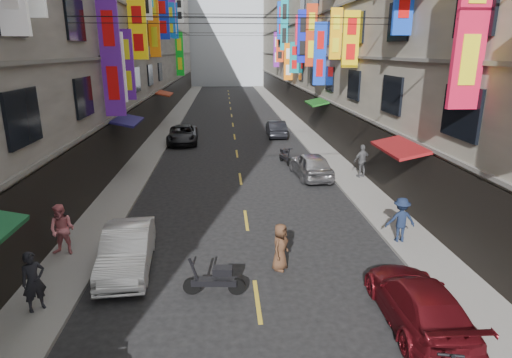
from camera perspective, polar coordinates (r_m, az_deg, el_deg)
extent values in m
cube|color=slate|center=(41.38, -11.50, 7.08)|extent=(2.00, 90.00, 0.12)
cube|color=slate|center=(41.61, 5.25, 7.40)|extent=(2.00, 90.00, 0.12)
cube|color=gray|center=(42.11, -20.91, 19.44)|extent=(10.00, 90.00, 19.00)
cube|color=black|center=(41.30, -12.94, 9.00)|extent=(0.12, 85.50, 3.00)
cube|color=#66635E|center=(41.12, -13.09, 11.34)|extent=(0.16, 90.00, 0.14)
cube|color=#66635E|center=(40.96, -13.39, 15.80)|extent=(0.16, 90.00, 0.14)
cube|color=#66635E|center=(41.06, -13.71, 20.26)|extent=(0.16, 90.00, 0.14)
cube|color=#9F9785|center=(42.58, 14.12, 19.95)|extent=(10.00, 90.00, 19.00)
cube|color=black|center=(41.58, 6.61, 9.36)|extent=(0.12, 85.50, 3.00)
cube|color=#66635E|center=(41.39, 6.68, 11.69)|extent=(0.16, 90.00, 0.14)
cube|color=#66635E|center=(41.24, 6.83, 16.12)|extent=(0.16, 90.00, 0.14)
cube|color=#66635E|center=(41.34, 7.00, 20.56)|extent=(0.16, 90.00, 0.14)
cube|color=#A4ACB7|center=(90.61, -3.99, 19.37)|extent=(18.00, 8.00, 22.00)
cube|color=red|center=(14.63, 26.96, 18.47)|extent=(0.93, 0.18, 5.19)
cylinder|color=black|center=(14.66, 27.13, 18.44)|extent=(1.03, 0.08, 0.08)
cube|color=#471577|center=(23.36, -18.77, 15.23)|extent=(1.01, 0.18, 5.96)
cylinder|color=black|center=(23.37, -18.89, 15.22)|extent=(1.11, 0.08, 0.08)
cube|color=silver|center=(25.24, -17.89, 13.94)|extent=(0.74, 0.18, 3.72)
cylinder|color=black|center=(25.25, -18.01, 13.93)|extent=(0.84, 0.08, 0.08)
cube|color=yellow|center=(26.00, 12.53, 17.72)|extent=(0.94, 0.18, 3.08)
cylinder|color=black|center=(26.01, 12.64, 17.72)|extent=(1.04, 0.08, 0.08)
cube|color=#4A167C|center=(27.34, -16.81, 14.34)|extent=(0.80, 0.18, 4.06)
cylinder|color=black|center=(27.35, -16.91, 14.33)|extent=(0.90, 0.08, 0.08)
cube|color=#EDA40D|center=(29.68, 10.59, 18.49)|extent=(0.77, 0.18, 3.19)
cylinder|color=black|center=(29.70, 10.68, 18.48)|extent=(0.87, 0.08, 0.08)
cube|color=yellow|center=(30.60, -15.48, 18.73)|extent=(1.15, 0.18, 3.85)
cylinder|color=black|center=(30.60, -15.58, 18.72)|extent=(1.25, 0.08, 0.08)
cube|color=#1138C7|center=(33.66, 8.51, 16.15)|extent=(0.93, 0.18, 4.55)
cylinder|color=black|center=(33.67, 8.59, 16.14)|extent=(1.03, 0.08, 0.08)
cube|color=red|center=(37.21, 7.37, 18.44)|extent=(0.90, 0.18, 4.90)
cylinder|color=black|center=(37.22, 7.45, 18.43)|extent=(1.00, 0.08, 0.08)
cube|color=orange|center=(38.51, -13.49, 19.81)|extent=(0.90, 0.18, 5.74)
cylinder|color=black|center=(38.52, -13.57, 19.81)|extent=(1.00, 0.08, 0.08)
cube|color=#101BC2|center=(41.05, 6.22, 18.36)|extent=(0.93, 0.18, 4.58)
cylinder|color=black|center=(41.06, 6.29, 18.36)|extent=(1.03, 0.08, 0.08)
cube|color=#0E21A7|center=(43.09, -12.36, 20.31)|extent=(1.20, 0.18, 3.89)
cylinder|color=black|center=(43.09, -12.43, 20.31)|extent=(1.30, 0.08, 0.08)
cube|color=red|center=(43.60, 5.76, 19.15)|extent=(0.71, 0.18, 2.80)
cylinder|color=black|center=(43.61, 5.83, 19.15)|extent=(0.81, 0.08, 0.08)
cube|color=#0B818A|center=(45.24, 5.13, 15.82)|extent=(0.95, 0.18, 3.04)
cylinder|color=black|center=(45.25, 5.20, 15.82)|extent=(1.05, 0.08, 0.08)
cube|color=#103DC0|center=(46.80, -12.01, 20.21)|extent=(0.78, 0.18, 3.57)
cylinder|color=black|center=(46.81, -12.07, 20.21)|extent=(0.88, 0.08, 0.08)
cube|color=blue|center=(49.27, -11.40, 20.04)|extent=(1.13, 0.18, 3.54)
cylinder|color=black|center=(49.27, -11.46, 20.04)|extent=(1.23, 0.08, 0.08)
cube|color=orange|center=(49.11, 4.34, 15.32)|extent=(0.97, 0.18, 3.94)
cylinder|color=black|center=(49.11, 4.40, 15.32)|extent=(1.07, 0.08, 0.08)
cube|color=#741C9B|center=(50.61, -11.39, 22.14)|extent=(1.09, 0.18, 4.12)
cylinder|color=black|center=(50.62, -11.45, 22.13)|extent=(1.19, 0.08, 0.08)
cube|color=#0C8998|center=(53.35, 3.79, 19.96)|extent=(0.89, 0.18, 5.98)
cylinder|color=black|center=(53.36, 3.85, 19.96)|extent=(0.99, 0.08, 0.08)
cube|color=blue|center=(55.34, -10.82, 20.02)|extent=(0.82, 0.18, 4.08)
cylinder|color=black|center=(55.34, -10.87, 20.02)|extent=(0.92, 0.08, 0.08)
cube|color=blue|center=(55.43, 3.41, 20.34)|extent=(1.03, 0.18, 4.34)
cylinder|color=black|center=(55.44, 3.46, 20.34)|extent=(1.13, 0.08, 0.08)
cube|color=#EE3F16|center=(56.65, 3.21, 16.86)|extent=(0.94, 0.18, 3.07)
cylinder|color=black|center=(56.65, 3.26, 16.86)|extent=(1.04, 0.08, 0.08)
cube|color=#0E9F1C|center=(58.66, -10.15, 16.09)|extent=(1.00, 0.18, 5.48)
cylinder|color=black|center=(58.67, -10.20, 16.09)|extent=(1.10, 0.08, 0.08)
cube|color=white|center=(61.32, -10.19, 21.33)|extent=(1.01, 0.18, 3.20)
cylinder|color=black|center=(61.32, -10.24, 21.33)|extent=(1.11, 0.08, 0.08)
cube|color=#751C9B|center=(61.09, 2.74, 16.84)|extent=(0.75, 0.18, 4.58)
cylinder|color=black|center=(61.09, 2.79, 16.84)|extent=(0.85, 0.08, 0.08)
cube|color=maroon|center=(18.36, 18.70, 4.06)|extent=(1.39, 3.20, 0.41)
cube|color=#1D1650|center=(25.38, -16.84, 7.52)|extent=(1.39, 3.20, 0.41)
cube|color=#165417|center=(33.49, 8.15, 10.13)|extent=(1.39, 3.20, 0.41)
cube|color=maroon|center=(41.04, -12.17, 11.11)|extent=(1.39, 3.20, 0.41)
cylinder|color=black|center=(20.57, -2.11, 20.76)|extent=(14.00, 0.04, 0.04)
cylinder|color=black|center=(34.62, -3.12, 21.09)|extent=(14.00, 0.04, 0.04)
cylinder|color=black|center=(48.55, -3.50, 18.87)|extent=(14.00, 0.04, 0.04)
cube|color=gold|center=(12.51, 0.18, -15.89)|extent=(0.12, 2.20, 0.01)
cube|color=gold|center=(17.85, -1.32, -5.48)|extent=(0.12, 2.20, 0.01)
cube|color=gold|center=(23.51, -2.10, 0.04)|extent=(0.12, 2.20, 0.01)
cube|color=gold|center=(29.30, -2.56, 3.40)|extent=(0.12, 2.20, 0.01)
cube|color=gold|center=(35.17, -2.88, 5.64)|extent=(0.12, 2.20, 0.01)
cube|color=gold|center=(41.07, -3.10, 7.24)|extent=(0.12, 2.20, 0.01)
cube|color=gold|center=(47.00, -3.27, 8.44)|extent=(0.12, 2.20, 0.01)
cube|color=gold|center=(52.94, -3.41, 9.37)|extent=(0.12, 2.20, 0.01)
cube|color=gold|center=(58.90, -3.51, 10.11)|extent=(0.12, 2.20, 0.01)
cube|color=gold|center=(64.86, -3.60, 10.71)|extent=(0.12, 2.20, 0.01)
cube|color=gold|center=(70.83, -3.67, 11.22)|extent=(0.12, 2.20, 0.01)
cube|color=gold|center=(76.80, -3.73, 11.64)|extent=(0.12, 2.20, 0.01)
cylinder|color=black|center=(11.17, 22.27, -20.26)|extent=(0.22, 0.51, 0.50)
cube|color=black|center=(10.58, 23.11, -19.35)|extent=(0.43, 0.61, 0.22)
cylinder|color=black|center=(9.79, 24.55, -20.61)|extent=(0.50, 0.17, 0.06)
cylinder|color=black|center=(12.82, -8.55, -13.93)|extent=(0.51, 0.16, 0.50)
cylinder|color=black|center=(12.68, -2.57, -14.11)|extent=(0.51, 0.16, 0.50)
cube|color=black|center=(12.66, -5.60, -13.46)|extent=(1.32, 0.42, 0.18)
cube|color=black|center=(12.46, -4.48, -12.10)|extent=(0.58, 0.37, 0.22)
cylinder|color=black|center=(12.58, -8.18, -12.19)|extent=(0.36, 0.11, 0.88)
cylinder|color=black|center=(12.42, -8.25, -10.77)|extent=(0.10, 0.50, 0.06)
cylinder|color=black|center=(26.09, 4.42, 2.25)|extent=(0.23, 0.51, 0.50)
cylinder|color=black|center=(27.27, 3.43, 2.90)|extent=(0.23, 0.51, 0.50)
cube|color=black|center=(26.64, 3.92, 2.90)|extent=(0.58, 1.33, 0.18)
cube|color=black|center=(26.79, 3.74, 3.75)|extent=(0.43, 0.61, 0.22)
cylinder|color=black|center=(26.07, 4.36, 3.26)|extent=(0.16, 0.36, 0.88)
cylinder|color=black|center=(26.00, 4.37, 4.01)|extent=(0.50, 0.17, 0.06)
imported|color=white|center=(14.39, -16.81, -8.97)|extent=(1.76, 4.25, 1.37)
imported|color=black|center=(33.08, -9.74, 5.88)|extent=(2.38, 4.85, 1.33)
imported|color=maroon|center=(12.04, 20.79, -15.07)|extent=(1.84, 4.32, 1.24)
imported|color=#A6A5A9|center=(23.77, 7.31, 1.88)|extent=(2.03, 4.33, 1.43)
imported|color=#212228|center=(35.20, 2.69, 6.74)|extent=(1.44, 4.03, 1.32)
imported|color=black|center=(12.91, -27.54, -12.01)|extent=(0.82, 0.82, 1.66)
imported|color=#E2777F|center=(15.80, -24.42, -6.18)|extent=(0.93, 0.70, 1.77)
imported|color=#131C34|center=(16.24, 18.74, -5.15)|extent=(1.07, 0.57, 1.64)
imported|color=#4E4E50|center=(23.86, 13.99, 2.34)|extent=(1.19, 0.88, 1.81)
imported|color=#482D1C|center=(13.76, 3.24, -9.02)|extent=(0.84, 0.92, 1.56)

